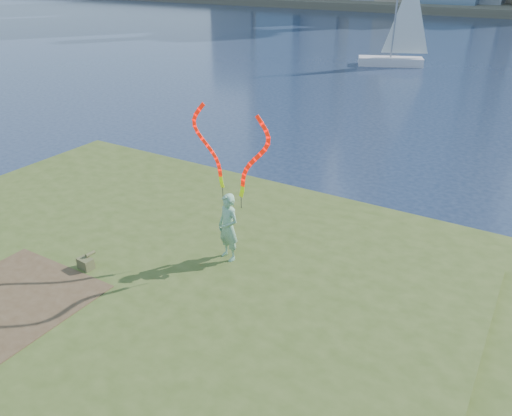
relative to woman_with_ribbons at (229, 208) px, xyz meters
The scene contains 6 objects.
ground 2.51m from the woman_with_ribbons, 144.35° to the right, with size 320.00×320.00×0.00m, color #18243C.
grassy_knoll 3.67m from the woman_with_ribbons, 108.20° to the right, with size 20.00×18.00×0.80m.
dirt_patch 5.23m from the woman_with_ribbons, 129.20° to the right, with size 3.20×3.00×0.02m, color #47331E.
woman_with_ribbons is the anchor object (origin of this frame).
canvas_bag 3.71m from the woman_with_ribbons, 141.18° to the right, with size 0.40×0.45×0.36m.
sailboat 31.97m from the woman_with_ribbons, 99.80° to the left, with size 5.17×3.32×7.95m.
Camera 1 is at (7.04, -8.10, 7.50)m, focal length 35.00 mm.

